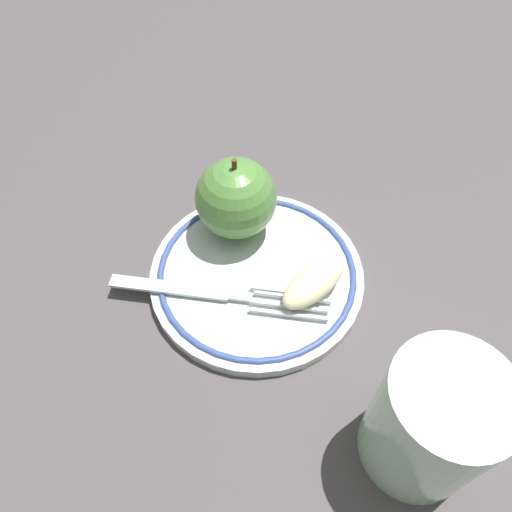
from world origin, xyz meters
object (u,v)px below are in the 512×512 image
object	(u,v)px
plate	(256,274)
apple_red_whole	(236,198)
apple_slice_front	(313,283)
fork	(212,293)
drinking_glass	(434,421)

from	to	relation	value
plate	apple_red_whole	bearing A→B (deg)	74.55
plate	apple_slice_front	size ratio (longest dim) A/B	2.82
fork	drinking_glass	world-z (taller)	drinking_glass
apple_red_whole	fork	xyz separation A→B (m)	(-0.06, -0.05, -0.04)
plate	fork	size ratio (longest dim) A/B	1.25
plate	apple_slice_front	world-z (taller)	apple_slice_front
fork	drinking_glass	size ratio (longest dim) A/B	1.42
plate	fork	xyz separation A→B (m)	(-0.05, 0.00, 0.01)
apple_red_whole	fork	world-z (taller)	apple_red_whole
fork	drinking_glass	distance (m)	0.20
plate	apple_slice_front	distance (m)	0.06
plate	apple_red_whole	xyz separation A→B (m)	(0.01, 0.05, 0.04)
apple_red_whole	apple_slice_front	distance (m)	0.10
apple_red_whole	apple_slice_front	world-z (taller)	apple_red_whole
apple_red_whole	drinking_glass	xyz separation A→B (m)	(-0.00, -0.24, 0.00)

